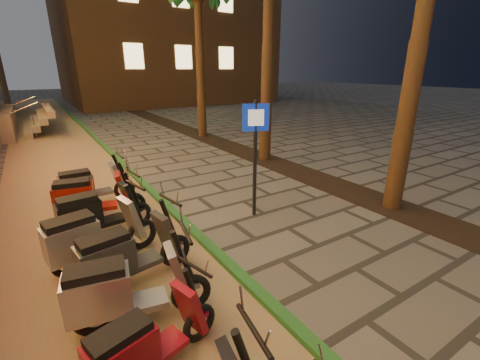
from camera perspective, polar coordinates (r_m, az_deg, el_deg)
ground at (r=4.84m, az=21.45°, el=-22.15°), size 120.00×120.00×0.00m
parking_strip at (r=12.34m, az=-28.85°, el=2.22°), size 3.40×60.00×0.01m
green_curb at (r=12.52m, az=-21.19°, el=3.76°), size 0.18×60.00×0.10m
planting_strip at (r=10.18m, az=11.16°, el=1.13°), size 1.20×40.00×0.02m
pedestrian_sign at (r=6.72m, az=2.73°, el=6.53°), size 0.53×0.23×2.52m
scooter_5 at (r=3.76m, az=-16.69°, el=-26.28°), size 1.51×0.76×1.07m
scooter_6 at (r=4.36m, az=-20.12°, el=-18.12°), size 1.76×0.78×1.24m
scooter_7 at (r=5.07m, az=-19.81°, el=-12.46°), size 1.75×0.74×1.23m
scooter_8 at (r=5.72m, az=-24.99°, el=-9.19°), size 1.82×0.82×1.28m
scooter_9 at (r=6.62m, az=-24.37°, el=-5.45°), size 1.74×0.65×1.22m
scooter_10 at (r=7.40m, az=-25.26°, el=-2.93°), size 1.79×0.80×1.25m
scooter_11 at (r=8.28m, az=-25.29°, el=-0.94°), size 1.67×0.59×1.18m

